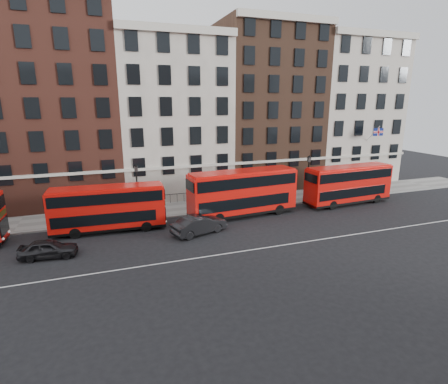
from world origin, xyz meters
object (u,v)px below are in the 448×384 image
object	(u,v)px
bus_d	(348,184)
traffic_light	(383,175)
bus_c	(243,192)
bus_b	(108,208)
car_rear	(48,249)
car_front	(199,225)

from	to	relation	value
bus_d	traffic_light	world-z (taller)	bus_d
bus_c	traffic_light	distance (m)	20.27
bus_b	car_rear	bearing A→B (deg)	-133.65
car_front	traffic_light	world-z (taller)	traffic_light
car_front	traffic_light	distance (m)	26.27
bus_d	traffic_light	xyz separation A→B (m)	(7.24, 2.38, 0.09)
bus_c	traffic_light	size ratio (longest dim) A/B	3.49
bus_d	car_front	world-z (taller)	bus_d
car_rear	car_front	xyz separation A→B (m)	(12.00, 0.95, 0.13)
traffic_light	car_rear	bearing A→B (deg)	-170.02
bus_b	car_front	world-z (taller)	bus_b
bus_b	car_rear	xyz separation A→B (m)	(-4.49, -4.24, -1.52)
bus_d	car_rear	size ratio (longest dim) A/B	2.57
bus_b	traffic_light	xyz separation A→B (m)	(33.12, 2.38, 0.22)
traffic_light	bus_c	bearing A→B (deg)	-173.25
bus_d	bus_b	bearing A→B (deg)	176.11
car_rear	car_front	distance (m)	12.04
bus_c	bus_d	bearing A→B (deg)	-4.97
bus_b	bus_c	bearing A→B (deg)	2.93
bus_d	car_rear	world-z (taller)	bus_d
traffic_light	bus_d	bearing A→B (deg)	-161.78
bus_c	bus_b	bearing A→B (deg)	175.00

